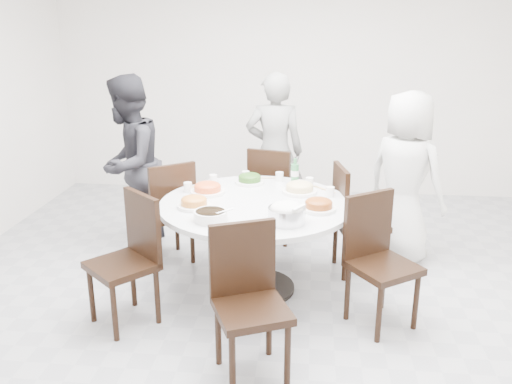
# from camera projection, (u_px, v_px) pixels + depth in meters

# --- Properties ---
(floor) EXTENTS (6.00, 6.00, 0.01)m
(floor) POSITION_uv_depth(u_px,v_px,m) (288.00, 310.00, 4.13)
(floor) COLOR #A1A2A6
(floor) RESTS_ON ground
(wall_back) EXTENTS (6.00, 0.01, 2.80)m
(wall_back) POSITION_uv_depth(u_px,v_px,m) (302.00, 80.00, 6.54)
(wall_back) COLOR white
(wall_back) RESTS_ON ground
(dining_table) EXTENTS (1.50, 1.50, 0.75)m
(dining_table) POSITION_uv_depth(u_px,v_px,m) (255.00, 247.00, 4.34)
(dining_table) COLOR silver
(dining_table) RESTS_ON floor
(chair_ne) EXTENTS (0.50, 0.50, 0.95)m
(chair_ne) POSITION_uv_depth(u_px,v_px,m) (361.00, 220.00, 4.63)
(chair_ne) COLOR black
(chair_ne) RESTS_ON floor
(chair_n) EXTENTS (0.51, 0.51, 0.95)m
(chair_n) POSITION_uv_depth(u_px,v_px,m) (275.00, 193.00, 5.33)
(chair_n) COLOR black
(chair_n) RESTS_ON floor
(chair_nw) EXTENTS (0.59, 0.59, 0.95)m
(chair_nw) POSITION_uv_depth(u_px,v_px,m) (166.00, 211.00, 4.83)
(chair_nw) COLOR black
(chair_nw) RESTS_ON floor
(chair_sw) EXTENTS (0.59, 0.59, 0.95)m
(chair_sw) POSITION_uv_depth(u_px,v_px,m) (121.00, 263.00, 3.82)
(chair_sw) COLOR black
(chair_sw) RESTS_ON floor
(chair_s) EXTENTS (0.55, 0.55, 0.95)m
(chair_s) POSITION_uv_depth(u_px,v_px,m) (252.00, 307.00, 3.24)
(chair_s) COLOR black
(chair_s) RESTS_ON floor
(chair_se) EXTENTS (0.59, 0.59, 0.95)m
(chair_se) POSITION_uv_depth(u_px,v_px,m) (384.00, 264.00, 3.80)
(chair_se) COLOR black
(chair_se) RESTS_ON floor
(diner_right) EXTENTS (0.89, 0.86, 1.54)m
(diner_right) POSITION_uv_depth(u_px,v_px,m) (405.00, 177.00, 4.81)
(diner_right) COLOR silver
(diner_right) RESTS_ON floor
(diner_middle) EXTENTS (0.61, 0.41, 1.62)m
(diner_middle) POSITION_uv_depth(u_px,v_px,m) (274.00, 152.00, 5.55)
(diner_middle) COLOR black
(diner_middle) RESTS_ON floor
(diner_left) EXTENTS (0.70, 0.85, 1.65)m
(diner_left) POSITION_uv_depth(u_px,v_px,m) (129.00, 165.00, 5.02)
(diner_left) COLOR black
(diner_left) RESTS_ON floor
(dish_greens) EXTENTS (0.25, 0.25, 0.06)m
(dish_greens) POSITION_uv_depth(u_px,v_px,m) (250.00, 180.00, 4.69)
(dish_greens) COLOR white
(dish_greens) RESTS_ON dining_table
(dish_pale) EXTENTS (0.29, 0.29, 0.08)m
(dish_pale) POSITION_uv_depth(u_px,v_px,m) (300.00, 188.00, 4.44)
(dish_pale) COLOR white
(dish_pale) RESTS_ON dining_table
(dish_orange) EXTENTS (0.28, 0.28, 0.08)m
(dish_orange) POSITION_uv_depth(u_px,v_px,m) (208.00, 189.00, 4.43)
(dish_orange) COLOR white
(dish_orange) RESTS_ON dining_table
(dish_redbrown) EXTENTS (0.26, 0.26, 0.07)m
(dish_redbrown) POSITION_uv_depth(u_px,v_px,m) (319.00, 206.00, 4.04)
(dish_redbrown) COLOR white
(dish_redbrown) RESTS_ON dining_table
(dish_tofu) EXTENTS (0.25, 0.25, 0.07)m
(dish_tofu) POSITION_uv_depth(u_px,v_px,m) (194.00, 203.00, 4.10)
(dish_tofu) COLOR white
(dish_tofu) RESTS_ON dining_table
(rice_bowl) EXTENTS (0.26, 0.26, 0.11)m
(rice_bowl) POSITION_uv_depth(u_px,v_px,m) (287.00, 215.00, 3.79)
(rice_bowl) COLOR silver
(rice_bowl) RESTS_ON dining_table
(soup_bowl) EXTENTS (0.24, 0.24, 0.07)m
(soup_bowl) POSITION_uv_depth(u_px,v_px,m) (211.00, 216.00, 3.83)
(soup_bowl) COLOR white
(soup_bowl) RESTS_ON dining_table
(beverage_bottle) EXTENTS (0.07, 0.07, 0.23)m
(beverage_bottle) POSITION_uv_depth(u_px,v_px,m) (295.00, 171.00, 4.64)
(beverage_bottle) COLOR #2E7541
(beverage_bottle) RESTS_ON dining_table
(tea_cups) EXTENTS (0.07, 0.07, 0.08)m
(tea_cups) POSITION_uv_depth(u_px,v_px,m) (267.00, 175.00, 4.81)
(tea_cups) COLOR white
(tea_cups) RESTS_ON dining_table
(chopsticks) EXTENTS (0.24, 0.04, 0.01)m
(chopsticks) POSITION_uv_depth(u_px,v_px,m) (267.00, 179.00, 4.81)
(chopsticks) COLOR tan
(chopsticks) RESTS_ON dining_table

